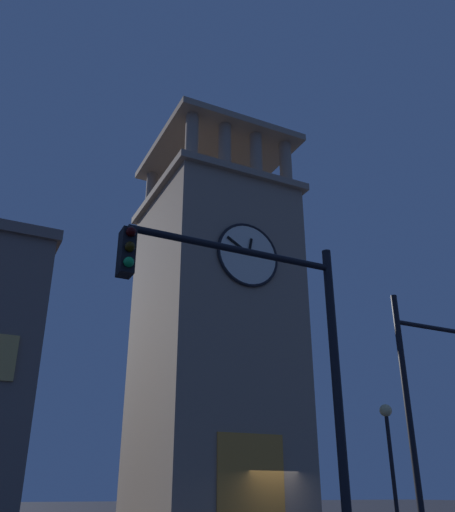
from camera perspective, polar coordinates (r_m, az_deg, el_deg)
The scene contains 4 objects.
clocktower at distance 29.27m, azimuth -1.43°, elevation -8.60°, with size 7.66×8.39×24.01m.
traffic_signal_near at distance 9.02m, azimuth 4.52°, elevation -8.86°, with size 3.96×0.41×5.76m.
traffic_signal_far at distance 15.44m, azimuth 21.32°, elevation -12.56°, with size 3.91×0.41×6.44m.
street_lamp at distance 20.99m, azimuth 16.59°, elevation -18.25°, with size 0.44×0.44×4.57m.
Camera 1 is at (12.97, 20.81, 1.63)m, focal length 38.22 mm.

